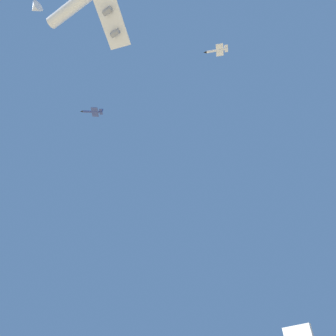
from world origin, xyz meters
The scene contains 2 objects.
chase_jet_lead centered at (-9.58, -14.52, 173.20)m, with size 15.31×8.86×4.00m.
chase_jet_right_wing centered at (79.27, -11.89, 158.78)m, with size 14.70×9.96×4.00m.
Camera 1 is at (-23.66, 83.90, 1.53)m, focal length 31.83 mm.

